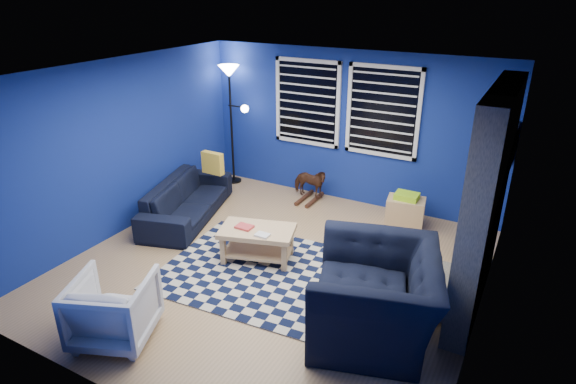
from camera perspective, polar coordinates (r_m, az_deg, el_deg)
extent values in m
plane|color=tan|center=(6.36, -1.83, -8.95)|extent=(5.00, 5.00, 0.00)
plane|color=white|center=(5.45, -2.18, 13.86)|extent=(5.00, 5.00, 0.00)
plane|color=navy|center=(7.93, 7.26, 7.46)|extent=(5.00, 0.00, 5.00)
plane|color=navy|center=(7.31, -19.21, 4.96)|extent=(0.00, 5.00, 5.00)
plane|color=navy|center=(5.10, 23.06, -3.56)|extent=(0.00, 5.00, 5.00)
cube|color=gray|center=(5.57, 22.39, -1.21)|extent=(0.26, 2.00, 2.50)
cube|color=black|center=(5.98, 19.74, -8.81)|extent=(0.04, 0.70, 0.60)
cube|color=gray|center=(6.16, 18.14, -11.01)|extent=(0.50, 1.20, 0.08)
cube|color=black|center=(8.12, 2.34, 10.55)|extent=(1.05, 0.02, 1.30)
cube|color=white|center=(7.98, 2.39, 15.30)|extent=(1.17, 0.05, 0.06)
cube|color=white|center=(8.29, 2.23, 5.95)|extent=(1.17, 0.05, 0.06)
cube|color=black|center=(7.65, 11.21, 9.33)|extent=(1.05, 0.02, 1.30)
cube|color=white|center=(7.51, 11.60, 14.35)|extent=(1.17, 0.05, 0.06)
cube|color=white|center=(7.83, 10.81, 4.49)|extent=(1.17, 0.05, 0.06)
cube|color=black|center=(6.92, 24.90, 4.38)|extent=(0.06, 1.00, 0.58)
cube|color=black|center=(6.93, 24.62, 4.43)|extent=(0.01, 0.92, 0.50)
cube|color=black|center=(6.27, -2.92, -9.40)|extent=(2.63, 2.17, 0.02)
imported|color=black|center=(7.70, -11.86, -0.89)|extent=(2.19, 1.35, 0.60)
imported|color=black|center=(5.14, 10.33, -11.94)|extent=(1.72, 1.60, 0.93)
imported|color=gray|center=(5.36, -19.95, -12.84)|extent=(1.00, 1.01, 0.71)
imported|color=#422B15|center=(8.11, 2.58, 1.11)|extent=(0.31, 0.63, 0.52)
cube|color=#DDB27C|center=(6.33, -3.68, -4.64)|extent=(1.09, 0.82, 0.06)
cube|color=#DDB27C|center=(6.48, -3.62, -6.99)|extent=(0.98, 0.71, 0.03)
cube|color=#C03637|center=(6.35, -5.19, -4.13)|extent=(0.26, 0.22, 0.03)
cube|color=silver|center=(6.14, -3.05, -5.11)|extent=(0.21, 0.18, 0.03)
cube|color=#DDB27C|center=(6.49, -7.72, -6.34)|extent=(0.08, 0.08, 0.39)
cube|color=#DDB27C|center=(6.10, -1.42, -8.22)|extent=(0.08, 0.08, 0.39)
cube|color=#DDB27C|center=(6.80, -5.60, -4.79)|extent=(0.08, 0.08, 0.39)
cube|color=#DDB27C|center=(6.42, 0.50, -6.45)|extent=(0.08, 0.08, 0.39)
cube|color=#DDB27C|center=(7.48, 13.71, -2.41)|extent=(0.60, 0.45, 0.46)
cube|color=black|center=(7.48, 13.71, -2.41)|extent=(0.53, 0.41, 0.37)
cube|color=#A6EE1C|center=(7.37, 13.91, -0.49)|extent=(0.38, 0.31, 0.09)
cylinder|color=black|center=(9.09, -6.41, 1.38)|extent=(0.27, 0.27, 0.03)
cylinder|color=black|center=(8.77, -6.70, 7.39)|extent=(0.04, 0.04, 1.99)
cone|color=white|center=(8.55, -7.03, 14.04)|extent=(0.36, 0.36, 0.20)
sphere|color=white|center=(8.43, -5.15, 9.80)|extent=(0.13, 0.13, 0.13)
cube|color=gold|center=(7.80, -8.92, 3.41)|extent=(0.37, 0.12, 0.35)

